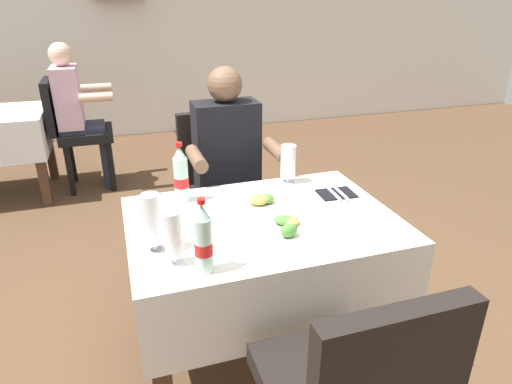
# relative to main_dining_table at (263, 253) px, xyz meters

# --- Properties ---
(ground_plane) EXTENTS (11.00, 11.00, 0.00)m
(ground_plane) POSITION_rel_main_dining_table_xyz_m (-0.00, 0.02, -0.56)
(ground_plane) COLOR brown
(main_dining_table) EXTENTS (1.13, 0.81, 0.73)m
(main_dining_table) POSITION_rel_main_dining_table_xyz_m (0.00, 0.00, 0.00)
(main_dining_table) COLOR white
(main_dining_table) RESTS_ON ground
(chair_far_diner_seat) EXTENTS (0.44, 0.50, 0.97)m
(chair_far_diner_seat) POSITION_rel_main_dining_table_xyz_m (0.00, 0.80, -0.00)
(chair_far_diner_seat) COLOR black
(chair_far_diner_seat) RESTS_ON ground
(seated_diner_far) EXTENTS (0.50, 0.46, 1.26)m
(seated_diner_far) POSITION_rel_main_dining_table_xyz_m (0.03, 0.69, 0.15)
(seated_diner_far) COLOR #282D42
(seated_diner_far) RESTS_ON ground
(plate_near_camera) EXTENTS (0.25, 0.25, 0.07)m
(plate_near_camera) POSITION_rel_main_dining_table_xyz_m (0.04, -0.15, 0.19)
(plate_near_camera) COLOR white
(plate_near_camera) RESTS_ON main_dining_table
(plate_far_diner) EXTENTS (0.23, 0.23, 0.06)m
(plate_far_diner) POSITION_rel_main_dining_table_xyz_m (0.02, 0.12, 0.19)
(plate_far_diner) COLOR white
(plate_far_diner) RESTS_ON main_dining_table
(beer_glass_left) EXTENTS (0.07, 0.07, 0.23)m
(beer_glass_left) POSITION_rel_main_dining_table_xyz_m (-0.47, -0.13, 0.29)
(beer_glass_left) COLOR white
(beer_glass_left) RESTS_ON main_dining_table
(beer_glass_middle) EXTENTS (0.07, 0.07, 0.20)m
(beer_glass_middle) POSITION_rel_main_dining_table_xyz_m (-0.41, -0.24, 0.28)
(beer_glass_middle) COLOR white
(beer_glass_middle) RESTS_ON main_dining_table
(beer_glass_right) EXTENTS (0.08, 0.08, 0.20)m
(beer_glass_right) POSITION_rel_main_dining_table_xyz_m (0.24, 0.34, 0.27)
(beer_glass_right) COLOR white
(beer_glass_right) RESTS_ON main_dining_table
(cola_bottle_primary) EXTENTS (0.07, 0.07, 0.28)m
(cola_bottle_primary) POSITION_rel_main_dining_table_xyz_m (-0.30, 0.28, 0.30)
(cola_bottle_primary) COLOR silver
(cola_bottle_primary) RESTS_ON main_dining_table
(cola_bottle_secondary) EXTENTS (0.06, 0.06, 0.28)m
(cola_bottle_secondary) POSITION_rel_main_dining_table_xyz_m (-0.32, -0.32, 0.29)
(cola_bottle_secondary) COLOR silver
(cola_bottle_secondary) RESTS_ON main_dining_table
(napkin_cutlery_set) EXTENTS (0.18, 0.19, 0.01)m
(napkin_cutlery_set) POSITION_rel_main_dining_table_xyz_m (0.41, 0.13, 0.18)
(napkin_cutlery_set) COLOR black
(napkin_cutlery_set) RESTS_ON main_dining_table
(background_chair_right) EXTENTS (0.50, 0.44, 0.97)m
(background_chair_right) POSITION_rel_main_dining_table_xyz_m (-0.89, 2.44, -0.00)
(background_chair_right) COLOR black
(background_chair_right) RESTS_ON ground
(background_patron) EXTENTS (0.46, 0.50, 1.26)m
(background_patron) POSITION_rel_main_dining_table_xyz_m (-0.85, 2.44, 0.15)
(background_patron) COLOR #282D42
(background_patron) RESTS_ON ground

